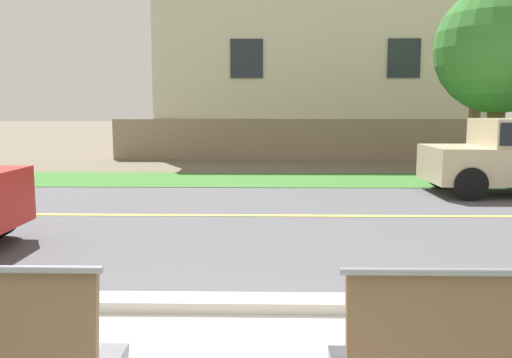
{
  "coord_description": "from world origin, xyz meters",
  "views": [
    {
      "loc": [
        0.21,
        -2.13,
        1.72
      ],
      "look_at": [
        0.09,
        3.46,
        1.0
      ],
      "focal_mm": 37.87,
      "sensor_mm": 36.0,
      "label": 1
    }
  ],
  "objects": [
    {
      "name": "curb_edge",
      "position": [
        0.0,
        2.35,
        0.06
      ],
      "size": [
        44.0,
        0.3,
        0.11
      ],
      "primitive_type": "cube",
      "color": "#ADA89E",
      "rests_on": "ground_plane"
    },
    {
      "name": "ground_plane",
      "position": [
        0.0,
        8.0,
        0.0
      ],
      "size": [
        140.0,
        140.0,
        0.0
      ],
      "primitive_type": "plane",
      "color": "#665B4C"
    },
    {
      "name": "garden_wall",
      "position": [
        1.38,
        16.52,
        0.7
      ],
      "size": [
        13.0,
        0.36,
        1.4
      ],
      "primitive_type": "cube",
      "color": "gray",
      "rests_on": "ground_plane"
    },
    {
      "name": "road_centre_line",
      "position": [
        0.0,
        6.5,
        0.01
      ],
      "size": [
        48.0,
        0.14,
        0.01
      ],
      "primitive_type": "cube",
      "color": "#E0CC4C",
      "rests_on": "ground_plane"
    },
    {
      "name": "street_asphalt",
      "position": [
        0.0,
        6.5,
        0.0
      ],
      "size": [
        52.0,
        8.0,
        0.01
      ],
      "primitive_type": "cube",
      "color": "#515156",
      "rests_on": "ground_plane"
    },
    {
      "name": "far_verge_grass",
      "position": [
        0.0,
        11.05,
        0.01
      ],
      "size": [
        48.0,
        2.8,
        0.02
      ],
      "primitive_type": "cube",
      "color": "#38702D",
      "rests_on": "ground_plane"
    },
    {
      "name": "shade_tree_left",
      "position": [
        6.17,
        11.84,
        3.47
      ],
      "size": [
        3.24,
        3.24,
        5.35
      ],
      "color": "brown",
      "rests_on": "ground_plane"
    },
    {
      "name": "house_across_street",
      "position": [
        2.14,
        19.71,
        3.47
      ],
      "size": [
        12.72,
        6.91,
        6.85
      ],
      "color": "beige",
      "rests_on": "ground_plane"
    }
  ]
}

